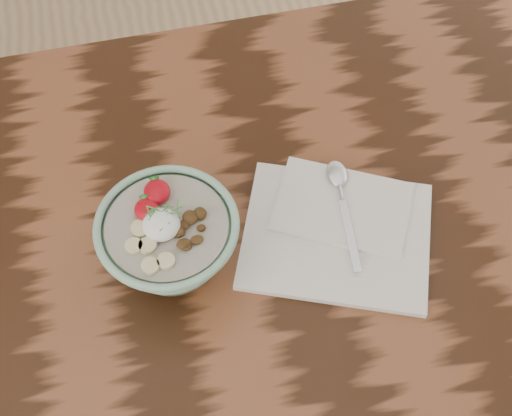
% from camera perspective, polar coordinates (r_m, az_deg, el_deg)
% --- Properties ---
extents(table, '(1.60, 0.90, 0.75)m').
position_cam_1_polar(table, '(1.09, -8.08, -6.85)').
color(table, black).
rests_on(table, ground).
extents(breakfast_bowl, '(0.19, 0.19, 0.12)m').
position_cam_1_polar(breakfast_bowl, '(0.95, -6.95, -2.59)').
color(breakfast_bowl, '#87B697').
rests_on(breakfast_bowl, table).
extents(napkin, '(0.32, 0.29, 0.02)m').
position_cam_1_polar(napkin, '(1.02, 6.55, -1.70)').
color(napkin, white).
rests_on(napkin, table).
extents(spoon, '(0.04, 0.19, 0.01)m').
position_cam_1_polar(spoon, '(1.05, 6.73, 1.58)').
color(spoon, silver).
rests_on(spoon, napkin).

